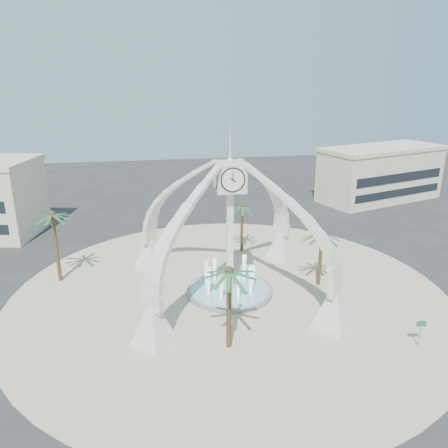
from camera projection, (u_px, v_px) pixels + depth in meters
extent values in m
plane|color=#282828|center=(230.00, 293.00, 40.73)|extent=(140.00, 140.00, 0.00)
cylinder|color=beige|center=(230.00, 292.00, 40.72)|extent=(40.00, 40.00, 0.06)
cube|color=silver|center=(230.00, 244.00, 39.15)|extent=(0.55, 0.55, 9.80)
cube|color=silver|center=(230.00, 177.00, 37.18)|extent=(2.50, 2.50, 2.50)
cone|color=silver|center=(230.00, 138.00, 36.13)|extent=(0.20, 0.20, 4.00)
cylinder|color=white|center=(233.00, 180.00, 35.97)|extent=(1.84, 0.04, 1.84)
pyramid|color=silver|center=(281.00, 245.00, 47.96)|extent=(3.80, 3.80, 3.20)
pyramid|color=silver|center=(151.00, 253.00, 45.66)|extent=(3.80, 3.80, 3.20)
pyramid|color=silver|center=(154.00, 325.00, 32.47)|extent=(3.80, 3.80, 3.20)
pyramid|color=silver|center=(333.00, 309.00, 34.77)|extent=(3.80, 3.80, 3.20)
cylinder|color=gray|center=(230.00, 291.00, 40.66)|extent=(8.00, 8.00, 0.40)
cylinder|color=#81B9C1|center=(230.00, 289.00, 40.59)|extent=(7.40, 7.40, 0.04)
cone|color=white|center=(230.00, 273.00, 40.08)|extent=(0.60, 0.60, 3.20)
cube|color=beige|center=(380.00, 175.00, 70.45)|extent=(21.49, 13.79, 8.00)
cube|color=beige|center=(383.00, 149.00, 69.06)|extent=(21.87, 14.17, 0.60)
cylinder|color=brown|center=(320.00, 259.00, 41.37)|extent=(0.36, 0.36, 5.46)
cylinder|color=brown|center=(56.00, 248.00, 41.94)|extent=(0.37, 0.37, 7.04)
cylinder|color=brown|center=(242.00, 229.00, 49.42)|extent=(0.32, 0.32, 5.59)
cylinder|color=brown|center=(229.00, 309.00, 31.55)|extent=(0.39, 0.39, 6.35)
cylinder|color=slate|center=(420.00, 333.00, 32.25)|extent=(0.07, 0.07, 2.33)
cube|color=#165B41|center=(421.00, 324.00, 32.00)|extent=(0.79, 0.09, 0.47)
cube|color=white|center=(421.00, 324.00, 32.00)|extent=(0.86, 0.08, 0.53)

